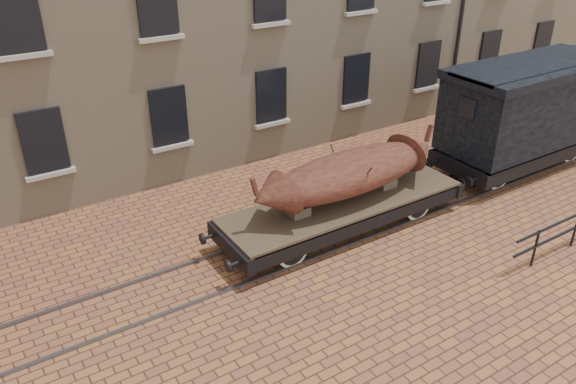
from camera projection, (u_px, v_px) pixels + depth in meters
ground at (337, 231)px, 14.93m from camera, size 90.00×90.00×0.00m
rail_track at (337, 230)px, 14.92m from camera, size 30.00×1.52×0.06m
flatcar_wagon at (343, 206)px, 14.69m from camera, size 7.54×2.05×1.14m
iron_boat at (350, 172)px, 14.32m from camera, size 5.89×1.78×1.44m
goods_van at (529, 104)px, 17.44m from camera, size 6.68×2.44×3.46m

